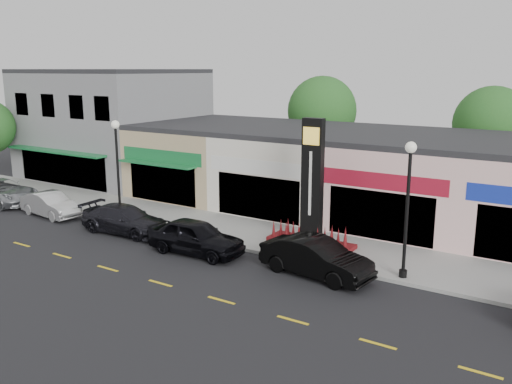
# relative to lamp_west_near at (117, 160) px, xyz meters

# --- Properties ---
(ground) EXTENTS (120.00, 120.00, 0.00)m
(ground) POSITION_rel_lamp_west_near_xyz_m (8.00, -2.50, -3.48)
(ground) COLOR black
(ground) RESTS_ON ground
(sidewalk) EXTENTS (52.00, 4.30, 0.15)m
(sidewalk) POSITION_rel_lamp_west_near_xyz_m (8.00, 1.85, -3.40)
(sidewalk) COLOR gray
(sidewalk) RESTS_ON ground
(curb) EXTENTS (52.00, 0.20, 0.15)m
(curb) POSITION_rel_lamp_west_near_xyz_m (8.00, -0.40, -3.40)
(curb) COLOR gray
(curb) RESTS_ON ground
(building_grey_2story) EXTENTS (12.00, 10.95, 8.30)m
(building_grey_2story) POSITION_rel_lamp_west_near_xyz_m (-10.00, 8.98, 0.67)
(building_grey_2story) COLOR slate
(building_grey_2story) RESTS_ON ground
(shop_beige) EXTENTS (7.00, 10.85, 4.80)m
(shop_beige) POSITION_rel_lamp_west_near_xyz_m (-0.50, 8.96, -1.08)
(shop_beige) COLOR tan
(shop_beige) RESTS_ON ground
(shop_cream) EXTENTS (7.00, 10.01, 4.80)m
(shop_cream) POSITION_rel_lamp_west_near_xyz_m (6.50, 8.97, -1.08)
(shop_cream) COLOR silver
(shop_cream) RESTS_ON ground
(shop_pink_w) EXTENTS (7.00, 10.01, 4.80)m
(shop_pink_w) POSITION_rel_lamp_west_near_xyz_m (13.50, 8.97, -1.08)
(shop_pink_w) COLOR #FAC0BE
(shop_pink_w) RESTS_ON ground
(tree_rear_west) EXTENTS (5.20, 5.20, 7.83)m
(tree_rear_west) POSITION_rel_lamp_west_near_xyz_m (4.00, 17.00, 1.74)
(tree_rear_west) COLOR #382619
(tree_rear_west) RESTS_ON ground
(tree_rear_mid) EXTENTS (4.80, 4.80, 7.29)m
(tree_rear_mid) POSITION_rel_lamp_west_near_xyz_m (16.00, 17.00, 1.41)
(tree_rear_mid) COLOR #382619
(tree_rear_mid) RESTS_ON ground
(lamp_west_near) EXTENTS (0.44, 0.44, 5.47)m
(lamp_west_near) POSITION_rel_lamp_west_near_xyz_m (0.00, 0.00, 0.00)
(lamp_west_near) COLOR black
(lamp_west_near) RESTS_ON sidewalk
(lamp_east_near) EXTENTS (0.44, 0.44, 5.47)m
(lamp_east_near) POSITION_rel_lamp_west_near_xyz_m (16.00, 0.00, 0.00)
(lamp_east_near) COLOR black
(lamp_east_near) RESTS_ON sidewalk
(pylon_sign) EXTENTS (4.20, 1.30, 6.00)m
(pylon_sign) POSITION_rel_lamp_west_near_xyz_m (11.00, 1.70, -1.20)
(pylon_sign) COLOR #4F0D0F
(pylon_sign) RESTS_ON sidewalk
(car_silver_suv) EXTENTS (2.74, 5.64, 1.54)m
(car_silver_suv) POSITION_rel_lamp_west_near_xyz_m (-9.38, -1.18, -2.70)
(car_silver_suv) COLOR gray
(car_silver_suv) RESTS_ON ground
(car_white_van) EXTENTS (1.86, 4.35, 1.40)m
(car_white_van) POSITION_rel_lamp_west_near_xyz_m (-4.19, -1.39, -2.78)
(car_white_van) COLOR silver
(car_white_van) RESTS_ON ground
(car_dark_sedan) EXTENTS (2.29, 5.06, 1.44)m
(car_dark_sedan) POSITION_rel_lamp_west_near_xyz_m (1.81, -1.39, -2.76)
(car_dark_sedan) COLOR black
(car_dark_sedan) RESTS_ON ground
(car_black_sedan) EXTENTS (2.06, 4.77, 1.60)m
(car_black_sedan) POSITION_rel_lamp_west_near_xyz_m (6.93, -1.92, -2.68)
(car_black_sedan) COLOR black
(car_black_sedan) RESTS_ON ground
(car_black_conv) EXTENTS (2.28, 4.95, 1.57)m
(car_black_conv) POSITION_rel_lamp_west_near_xyz_m (12.82, -1.43, -2.69)
(car_black_conv) COLOR black
(car_black_conv) RESTS_ON ground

